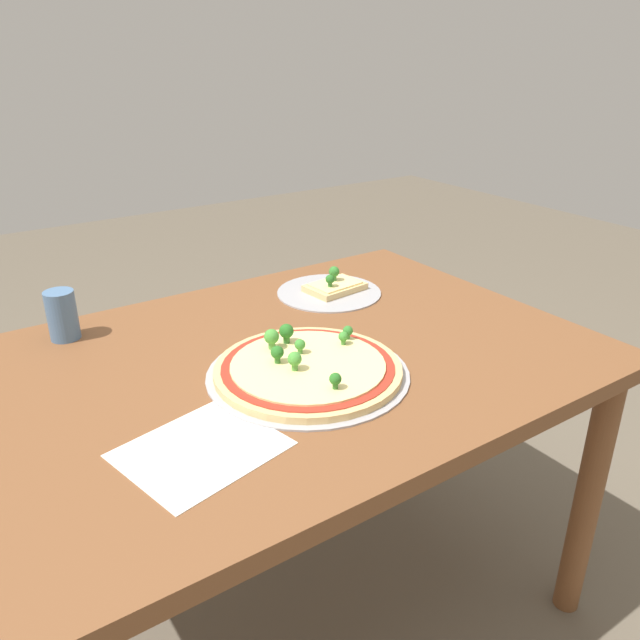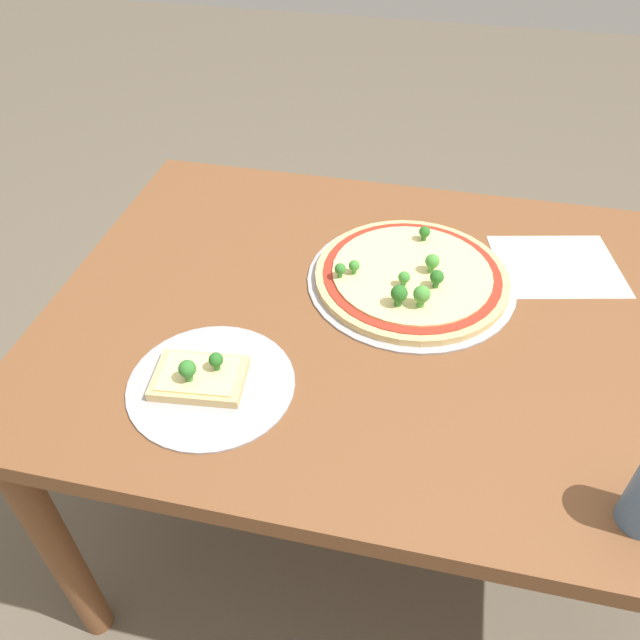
{
  "view_description": "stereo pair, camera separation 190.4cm",
  "coord_description": "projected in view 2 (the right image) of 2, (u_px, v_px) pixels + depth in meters",
  "views": [
    {
      "loc": [
        0.56,
        0.98,
        1.28
      ],
      "look_at": [
        -0.15,
        -0.07,
        0.72
      ],
      "focal_mm": 35.0,
      "sensor_mm": 36.0,
      "label": 1
    },
    {
      "loc": [
        0.02,
        -0.84,
        1.44
      ],
      "look_at": [
        -0.15,
        -0.07,
        0.72
      ],
      "focal_mm": 35.0,
      "sensor_mm": 36.0,
      "label": 2
    }
  ],
  "objects": [
    {
      "name": "pizza_tray_slice",
      "position": [
        205.0,
        380.0,
        0.98
      ],
      "size": [
        0.27,
        0.27,
        0.06
      ],
      "color": "#A3A3A8",
      "rests_on": "dining_table"
    },
    {
      "name": "pizza_tray_whole",
      "position": [
        411.0,
        277.0,
        1.17
      ],
      "size": [
        0.39,
        0.39,
        0.07
      ],
      "color": "#A3A3A8",
      "rests_on": "dining_table"
    },
    {
      "name": "ground_plane",
      "position": [
        384.0,
        520.0,
        1.58
      ],
      "size": [
        8.0,
        8.0,
        0.0
      ],
      "primitive_type": "plane",
      "color": "brown"
    },
    {
      "name": "paper_menu",
      "position": [
        557.0,
        266.0,
        1.21
      ],
      "size": [
        0.27,
        0.25,
        0.0
      ],
      "primitive_type": "cube",
      "rotation": [
        0.0,
        0.0,
        0.22
      ],
      "color": "white",
      "rests_on": "dining_table"
    },
    {
      "name": "dining_table",
      "position": [
        407.0,
        348.0,
        1.16
      ],
      "size": [
        1.29,
        0.89,
        0.7
      ],
      "color": "brown",
      "rests_on": "ground_plane"
    }
  ]
}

